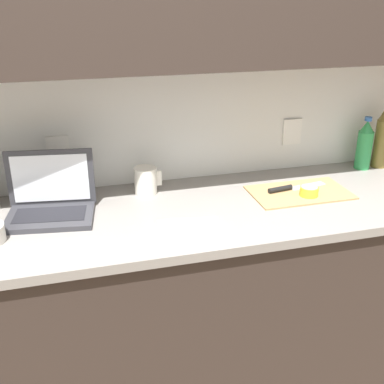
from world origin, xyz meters
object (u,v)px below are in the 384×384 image
object	(u,v)px
knife	(287,188)
bottle_green_soda	(365,145)
lemon_half_cut	(309,191)
bottle_oil_tall	(383,137)
laptop	(51,201)
cutting_board	(300,193)
measuring_cup	(146,180)

from	to	relation	value
knife	bottle_green_soda	world-z (taller)	bottle_green_soda
knife	lemon_half_cut	world-z (taller)	lemon_half_cut
knife	bottle_oil_tall	world-z (taller)	bottle_oil_tall
knife	lemon_half_cut	xyz separation A→B (m)	(0.06, -0.08, 0.01)
laptop	cutting_board	bearing A→B (deg)	4.42
knife	bottle_oil_tall	xyz separation A→B (m)	(0.56, 0.17, 0.13)
laptop	lemon_half_cut	bearing A→B (deg)	1.86
bottle_green_soda	lemon_half_cut	bearing A→B (deg)	-148.79
cutting_board	bottle_green_soda	bearing A→B (deg)	25.29
measuring_cup	bottle_green_soda	bearing A→B (deg)	1.52
bottle_green_soda	measuring_cup	distance (m)	1.05
laptop	bottle_green_soda	world-z (taller)	bottle_green_soda
lemon_half_cut	knife	bearing A→B (deg)	127.96
cutting_board	lemon_half_cut	world-z (taller)	lemon_half_cut
knife	bottle_green_soda	size ratio (longest dim) A/B	1.12
knife	laptop	bearing A→B (deg)	168.97
laptop	bottle_green_soda	distance (m)	1.44
lemon_half_cut	bottle_green_soda	size ratio (longest dim) A/B	0.30
bottle_green_soda	bottle_oil_tall	xyz separation A→B (m)	(0.09, 0.00, 0.03)
knife	measuring_cup	xyz separation A→B (m)	(-0.58, 0.14, 0.04)
knife	bottle_green_soda	xyz separation A→B (m)	(0.47, 0.17, 0.10)
lemon_half_cut	cutting_board	bearing A→B (deg)	109.24
lemon_half_cut	bottle_oil_tall	distance (m)	0.57
measuring_cup	lemon_half_cut	bearing A→B (deg)	-19.15
cutting_board	bottle_oil_tall	distance (m)	0.57
cutting_board	knife	bearing A→B (deg)	145.74
laptop	bottle_green_soda	size ratio (longest dim) A/B	1.40
bottle_green_soda	bottle_oil_tall	bearing A→B (deg)	0.00
lemon_half_cut	measuring_cup	xyz separation A→B (m)	(-0.64, 0.22, 0.03)
laptop	lemon_half_cut	xyz separation A→B (m)	(1.02, -0.11, -0.03)
laptop	knife	distance (m)	0.96
bottle_green_soda	knife	bearing A→B (deg)	-159.87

